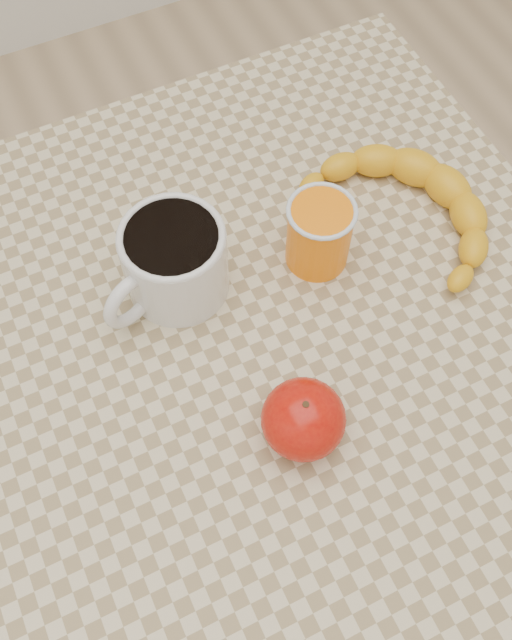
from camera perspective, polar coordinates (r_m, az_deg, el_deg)
name	(u,v)px	position (r m, az deg, el deg)	size (l,w,h in m)	color
ground	(256,499)	(1.51, 0.00, -14.14)	(3.00, 3.00, 0.00)	tan
table	(256,361)	(0.88, 0.00, -3.29)	(0.80, 0.80, 0.75)	beige
coffee_mug	(173,260)	(0.79, -6.68, 4.75)	(0.18, 0.15, 0.10)	silver
orange_juice_glass	(319,233)	(0.82, 5.07, 6.93)	(0.08, 0.08, 0.09)	orange
apple	(303,419)	(0.72, 3.81, -7.93)	(0.11, 0.11, 0.08)	#A70905
banana	(409,208)	(0.89, 12.14, 8.77)	(0.27, 0.33, 0.05)	gold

